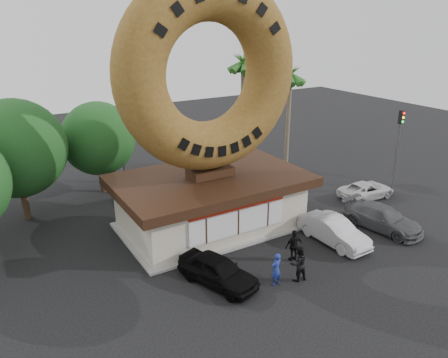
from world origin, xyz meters
The scene contains 16 objects.
ground centered at (0.00, 0.00, 0.00)m, with size 90.00×90.00×0.00m, color black.
donut_shop centered at (0.00, 5.98, 1.77)m, with size 11.20×7.20×3.80m.
giant_donut centered at (0.00, 6.00, 9.20)m, with size 10.81×10.81×2.76m, color brown.
tree_west centered at (-9.50, 13.00, 4.64)m, with size 6.00×6.00×7.65m.
tree_mid centered at (-4.00, 15.00, 4.02)m, with size 5.20×5.20×6.63m.
palm_near centered at (7.50, 14.00, 8.41)m, with size 2.60×2.60×9.75m.
palm_far centered at (11.00, 12.50, 7.48)m, with size 2.60×2.60×8.75m.
street_lamp centered at (-1.86, 16.00, 4.48)m, with size 2.11×0.20×8.00m.
traffic_signal centered at (14.00, 3.99, 3.87)m, with size 0.30×0.38×6.07m.
person_left centered at (-0.37, -1.02, 0.84)m, with size 0.62×0.40×1.69m, color navy.
person_center centered at (0.78, -1.27, 0.93)m, with size 0.90×0.70×1.86m, color black.
person_right centered at (1.79, 0.28, 0.88)m, with size 1.03×0.43×1.75m, color black.
car_black centered at (-2.72, 0.47, 0.72)m, with size 1.70×4.22×1.44m, color black.
car_silver centered at (4.97, 0.62, 0.73)m, with size 1.55×4.45×1.47m, color #ABABB0.
car_grey centered at (8.74, 0.37, 0.71)m, with size 1.98×4.88×1.42m, color #4F5053.
car_white centered at (11.64, 4.25, 0.58)m, with size 1.94×4.21×1.17m, color silver.
Camera 1 is at (-11.71, -15.10, 12.15)m, focal length 35.00 mm.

